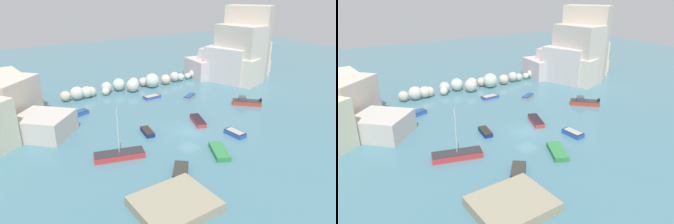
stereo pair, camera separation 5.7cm
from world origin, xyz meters
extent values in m
plane|color=teal|center=(0.00, 0.00, 0.00)|extent=(160.00, 160.00, 0.00)
cube|color=beige|center=(-19.50, 21.96, 2.47)|extent=(10.39, 10.18, 4.94)
cube|color=beige|center=(-18.44, 25.21, 1.34)|extent=(7.11, 6.96, 2.67)
cube|color=beige|center=(-20.10, 17.16, 3.17)|extent=(10.86, 10.89, 6.34)
cube|color=beige|center=(-16.36, 9.24, 1.42)|extent=(8.70, 8.69, 2.84)
cube|color=beige|center=(32.40, 19.99, 1.39)|extent=(7.53, 9.30, 2.78)
cube|color=beige|center=(22.95, 14.15, 5.60)|extent=(6.75, 9.70, 11.20)
cube|color=beige|center=(20.49, 20.30, 1.95)|extent=(9.30, 8.16, 3.90)
cube|color=beige|center=(21.72, 12.46, 2.63)|extent=(6.55, 7.92, 5.25)
cube|color=beige|center=(21.69, 21.63, 1.64)|extent=(7.04, 8.51, 3.28)
cube|color=beige|center=(19.88, 17.97, 2.01)|extent=(7.16, 7.15, 4.01)
cube|color=beige|center=(22.33, 19.41, 3.01)|extent=(8.68, 8.69, 6.02)
cube|color=silver|center=(20.46, 15.02, 3.48)|extent=(6.80, 9.23, 6.97)
cube|color=beige|center=(26.33, 15.52, 7.34)|extent=(8.90, 10.19, 14.67)
cube|color=beige|center=(29.22, 17.78, 3.68)|extent=(9.21, 9.34, 7.36)
sphere|color=beige|center=(-10.31, 20.99, 0.89)|extent=(1.77, 1.77, 1.77)
sphere|color=silver|center=(-8.36, 20.74, 1.14)|extent=(2.27, 2.27, 2.27)
sphere|color=beige|center=(-6.64, 20.88, 1.00)|extent=(1.99, 1.99, 1.99)
sphere|color=beige|center=(-5.79, 20.99, 0.88)|extent=(1.75, 1.75, 1.75)
sphere|color=beige|center=(-3.37, 20.36, 0.68)|extent=(1.37, 1.37, 1.37)
sphere|color=silver|center=(-2.67, 21.53, 1.00)|extent=(2.00, 2.00, 2.00)
sphere|color=silver|center=(-0.25, 21.50, 1.15)|extent=(2.29, 2.29, 2.29)
sphere|color=beige|center=(1.59, 19.46, 1.17)|extent=(2.34, 2.34, 2.34)
sphere|color=beige|center=(2.89, 21.62, 0.97)|extent=(1.94, 1.94, 1.94)
sphere|color=beige|center=(4.89, 21.42, 0.86)|extent=(1.72, 1.72, 1.72)
sphere|color=silver|center=(5.98, 19.88, 1.35)|extent=(2.70, 2.70, 2.70)
sphere|color=beige|center=(7.58, 22.27, 0.74)|extent=(1.48, 1.48, 1.48)
sphere|color=beige|center=(9.24, 20.17, 0.98)|extent=(1.96, 1.96, 1.96)
sphere|color=beige|center=(11.83, 20.84, 0.98)|extent=(1.96, 1.96, 1.96)
sphere|color=beige|center=(13.18, 20.63, 0.76)|extent=(1.51, 1.51, 1.51)
sphere|color=silver|center=(15.19, 20.92, 0.65)|extent=(1.29, 1.29, 1.29)
sphere|color=beige|center=(16.67, 21.02, 0.88)|extent=(1.76, 1.76, 1.76)
cube|color=gray|center=(-10.61, -11.94, 0.46)|extent=(6.81, 5.79, 0.91)
cube|color=red|center=(-10.86, -1.36, 0.33)|extent=(5.89, 3.23, 0.66)
cube|color=#2B2C30|center=(-10.86, -1.36, 0.69)|extent=(5.77, 3.17, 0.06)
cylinder|color=silver|center=(-10.86, -1.36, 3.33)|extent=(0.10, 0.10, 5.34)
cube|color=#328647|center=(-0.83, -6.81, 0.29)|extent=(3.18, 4.28, 0.57)
cube|color=#BD3C2C|center=(14.02, 3.07, 0.32)|extent=(4.50, 4.42, 0.64)
cube|color=#2D2E2B|center=(14.02, 3.07, 0.67)|extent=(4.41, 4.33, 0.06)
cube|color=#3F444C|center=(13.47, 3.60, 0.99)|extent=(1.70, 1.70, 0.69)
cube|color=black|center=(15.57, 1.58, 0.89)|extent=(0.56, 0.57, 0.50)
cube|color=blue|center=(-11.26, 13.47, 0.25)|extent=(4.59, 2.59, 0.49)
cube|color=#2E262F|center=(-11.26, 13.47, 0.52)|extent=(4.50, 2.54, 0.06)
cube|color=#234C93|center=(-11.26, 13.47, 0.53)|extent=(3.90, 2.20, 0.08)
cube|color=navy|center=(-7.00, -7.78, 0.29)|extent=(3.13, 3.36, 0.58)
cube|color=#323229|center=(-7.00, -7.78, 0.61)|extent=(3.07, 3.30, 0.06)
cube|color=gray|center=(8.19, 10.85, 0.22)|extent=(3.11, 2.39, 0.43)
cube|color=black|center=(8.19, 10.85, 0.46)|extent=(3.05, 2.34, 0.06)
cube|color=#234C93|center=(8.19, 10.85, 0.47)|extent=(2.64, 2.03, 0.08)
cube|color=#2C53AE|center=(4.14, -4.28, 0.27)|extent=(1.45, 2.86, 0.54)
cube|color=#1C2431|center=(4.14, -4.28, 0.57)|extent=(1.42, 2.80, 0.06)
cube|color=#ADA89E|center=(4.14, -4.28, 0.58)|extent=(1.23, 2.43, 0.08)
cube|color=navy|center=(-5.11, 2.37, 0.25)|extent=(1.57, 3.00, 0.50)
cube|color=#2E251F|center=(-5.11, 2.37, 0.53)|extent=(1.54, 2.94, 0.06)
cube|color=#CC383B|center=(2.71, 1.62, 0.27)|extent=(2.74, 4.30, 0.55)
cube|color=black|center=(2.71, 1.62, 0.58)|extent=(2.69, 4.21, 0.06)
cube|color=#3B57B9|center=(2.64, 14.34, 0.19)|extent=(3.03, 1.51, 0.37)
cube|color=#292032|center=(2.64, 14.34, 0.40)|extent=(2.96, 1.48, 0.06)
cube|color=#ADA89E|center=(2.64, 14.34, 0.41)|extent=(2.57, 1.28, 0.08)
camera|label=1|loc=(-23.16, -30.04, 17.72)|focal=33.37mm
camera|label=2|loc=(-23.11, -30.07, 17.72)|focal=33.37mm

